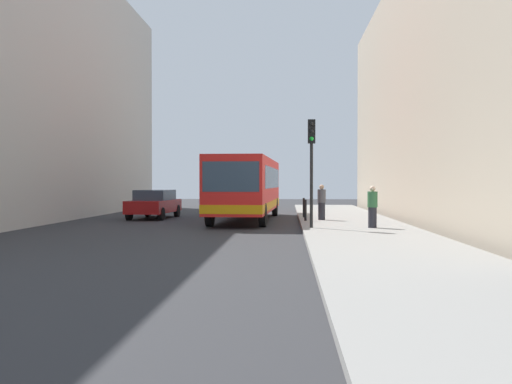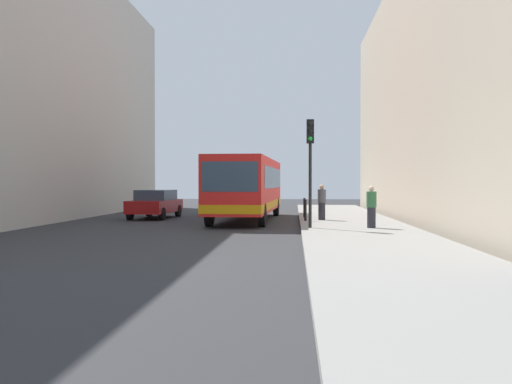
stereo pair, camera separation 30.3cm
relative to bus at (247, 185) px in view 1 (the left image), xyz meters
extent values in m
plane|color=#2D2D30|center=(-0.65, -4.23, -1.73)|extent=(80.00, 80.00, 0.00)
cube|color=gray|center=(4.75, -4.23, -1.65)|extent=(4.40, 40.00, 0.15)
cube|color=#BCB7AD|center=(-12.15, -0.23, 5.22)|extent=(7.00, 32.00, 13.89)
cube|color=#B2A38C|center=(10.85, -0.23, 4.48)|extent=(7.00, 32.00, 12.40)
cube|color=red|center=(0.00, -0.11, 0.02)|extent=(2.96, 11.09, 2.50)
cube|color=orange|center=(0.00, -0.11, -0.93)|extent=(2.98, 11.12, 0.36)
cube|color=#2D3D4C|center=(-0.23, -5.58, 0.37)|extent=(2.26, 0.15, 1.20)
cube|color=#2D3D4C|center=(0.02, 0.39, 0.37)|extent=(2.91, 9.50, 1.00)
cylinder|color=black|center=(0.96, -4.05, -1.23)|extent=(0.32, 1.01, 1.00)
cylinder|color=black|center=(-1.30, -3.95, -1.23)|extent=(0.32, 1.01, 1.00)
cylinder|color=black|center=(1.29, 3.74, -1.23)|extent=(0.32, 1.01, 1.00)
cylinder|color=black|center=(-0.97, 3.84, -1.23)|extent=(0.32, 1.01, 1.00)
cube|color=maroon|center=(-4.94, 1.21, -1.09)|extent=(2.06, 4.50, 0.64)
cube|color=#2D3D4C|center=(-4.93, 1.36, -0.51)|extent=(1.74, 2.55, 0.52)
cylinder|color=black|center=(-4.21, -0.33, -1.41)|extent=(0.26, 0.65, 0.64)
cylinder|color=black|center=(-5.85, -0.24, -1.41)|extent=(0.26, 0.65, 0.64)
cylinder|color=black|center=(-4.03, 2.66, -1.41)|extent=(0.26, 0.65, 0.64)
cylinder|color=black|center=(-5.67, 2.76, -1.41)|extent=(0.26, 0.65, 0.64)
cylinder|color=black|center=(2.90, -6.19, 0.02)|extent=(0.12, 0.12, 3.20)
cube|color=black|center=(2.90, -6.19, 2.07)|extent=(0.28, 0.24, 0.90)
sphere|color=black|center=(2.90, -6.32, 2.35)|extent=(0.16, 0.16, 0.16)
sphere|color=black|center=(2.90, -6.32, 2.07)|extent=(0.16, 0.16, 0.16)
sphere|color=green|center=(2.90, -6.32, 1.79)|extent=(0.16, 0.16, 0.16)
cylinder|color=black|center=(2.80, -2.32, -1.10)|extent=(0.11, 0.11, 0.95)
cylinder|color=black|center=(2.80, 0.33, -1.10)|extent=(0.11, 0.11, 0.95)
cylinder|color=#26262D|center=(5.22, -6.06, -1.19)|extent=(0.32, 0.32, 0.78)
cylinder|color=#336B3F|center=(5.22, -6.06, -0.50)|extent=(0.38, 0.38, 0.60)
sphere|color=beige|center=(5.22, -6.06, -0.09)|extent=(0.21, 0.21, 0.21)
cylinder|color=#26262D|center=(3.56, -1.70, -1.18)|extent=(0.32, 0.32, 0.79)
cylinder|color=#4C4C51|center=(3.56, -1.70, -0.48)|extent=(0.38, 0.38, 0.61)
sphere|color=tan|center=(3.56, -1.70, -0.06)|extent=(0.22, 0.22, 0.22)
camera|label=1|loc=(2.01, -27.35, 0.13)|focal=39.03mm
camera|label=2|loc=(2.31, -27.33, 0.13)|focal=39.03mm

